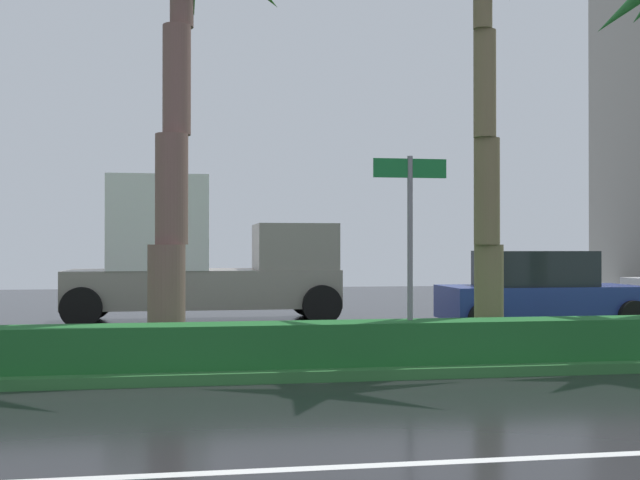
{
  "coord_description": "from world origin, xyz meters",
  "views": [
    {
      "loc": [
        -1.79,
        -4.44,
        1.84
      ],
      "look_at": [
        1.12,
        13.17,
        1.96
      ],
      "focal_mm": 44.42,
      "sensor_mm": 36.0,
      "label": 1
    }
  ],
  "objects": [
    {
      "name": "box_truck_lead",
      "position": [
        -1.53,
        14.84,
        1.55
      ],
      "size": [
        6.4,
        2.64,
        3.46
      ],
      "color": "gray",
      "rests_on": "ground_plane"
    },
    {
      "name": "median_hedge",
      "position": [
        0.0,
        6.6,
        0.45
      ],
      "size": [
        76.5,
        0.7,
        0.6
      ],
      "color": "#1E6028",
      "rests_on": "median_strip"
    },
    {
      "name": "ground_plane",
      "position": [
        0.0,
        9.0,
        -0.05
      ],
      "size": [
        90.0,
        42.0,
        0.1
      ],
      "primitive_type": "cube",
      "color": "black"
    },
    {
      "name": "median_strip",
      "position": [
        0.0,
        8.0,
        0.07
      ],
      "size": [
        85.5,
        4.0,
        0.15
      ],
      "primitive_type": "cube",
      "color": "#2D6B33",
      "rests_on": "ground_plane"
    },
    {
      "name": "near_lane_divider_stripe",
      "position": [
        0.0,
        2.0,
        0.0
      ],
      "size": [
        81.0,
        0.14,
        0.01
      ],
      "primitive_type": "cube",
      "color": "white",
      "rests_on": "ground_plane"
    },
    {
      "name": "car_in_traffic_second",
      "position": [
        5.74,
        11.81,
        0.83
      ],
      "size": [
        4.3,
        2.02,
        1.72
      ],
      "color": "navy",
      "rests_on": "ground_plane"
    },
    {
      "name": "street_name_sign",
      "position": [
        1.4,
        6.75,
        2.08
      ],
      "size": [
        1.1,
        0.08,
        3.0
      ],
      "color": "slate",
      "rests_on": "median_strip"
    }
  ]
}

